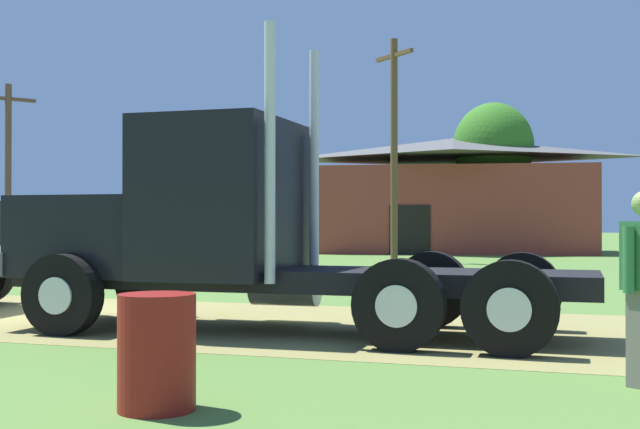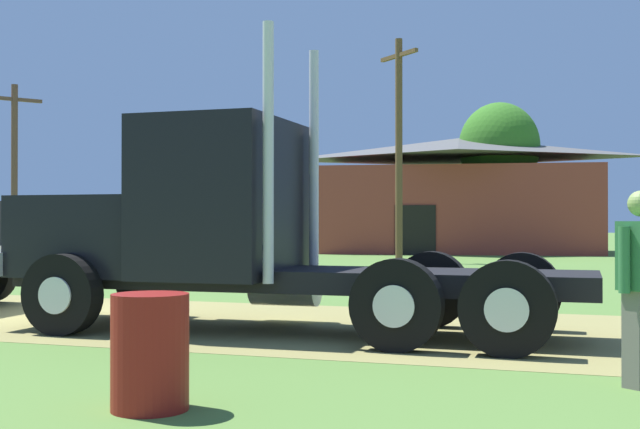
% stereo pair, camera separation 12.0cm
% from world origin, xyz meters
% --- Properties ---
extents(ground_plane, '(200.00, 200.00, 0.00)m').
position_xyz_m(ground_plane, '(0.00, 0.00, 0.00)').
color(ground_plane, '#537A34').
extents(dirt_track, '(120.00, 5.39, 0.01)m').
position_xyz_m(dirt_track, '(0.00, 0.00, 0.00)').
color(dirt_track, olive).
rests_on(dirt_track, ground_plane).
extents(truck_foreground_white, '(7.97, 2.76, 3.98)m').
position_xyz_m(truck_foreground_white, '(3.07, -0.74, 1.34)').
color(truck_foreground_white, black).
rests_on(truck_foreground_white, ground_plane).
extents(steel_barrel, '(0.62, 0.62, 0.92)m').
position_xyz_m(steel_barrel, '(4.67, -5.34, 0.46)').
color(steel_barrel, maroon).
rests_on(steel_barrel, ground_plane).
extents(shed_building, '(14.17, 9.65, 5.50)m').
position_xyz_m(shed_building, '(1.82, 28.62, 2.65)').
color(shed_building, brown).
rests_on(shed_building, ground_plane).
extents(utility_pole_near, '(1.38, 1.88, 7.05)m').
position_xyz_m(utility_pole_near, '(-14.35, 16.66, 3.77)').
color(utility_pole_near, brown).
rests_on(utility_pole_near, ground_plane).
extents(utility_pole_far, '(1.71, 1.59, 8.12)m').
position_xyz_m(utility_pole_far, '(1.29, 18.10, 4.31)').
color(utility_pole_far, brown).
rests_on(utility_pole_far, ground_plane).
extents(tree_left, '(3.80, 3.80, 6.99)m').
position_xyz_m(tree_left, '(-13.76, 31.32, 4.86)').
color(tree_left, '#513823').
rests_on(tree_left, ground_plane).
extents(tree_mid, '(3.83, 3.83, 7.17)m').
position_xyz_m(tree_mid, '(3.70, 28.90, 5.03)').
color(tree_mid, '#513823').
rests_on(tree_mid, ground_plane).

